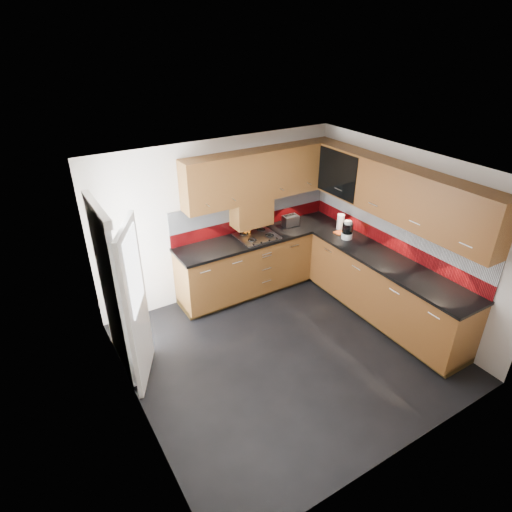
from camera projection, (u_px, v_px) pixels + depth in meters
room at (291, 250)px, 4.86m from camera, size 4.00×3.80×2.64m
base_cabinets at (318, 276)px, 6.39m from camera, size 2.70×3.20×0.95m
countertop at (321, 249)px, 6.14m from camera, size 2.72×3.22×0.04m
backsplash at (324, 221)px, 6.27m from camera, size 2.70×3.20×0.54m
upper_cabinets at (332, 184)px, 5.84m from camera, size 2.50×3.20×0.72m
extractor_hood at (251, 212)px, 6.39m from camera, size 0.60×0.33×0.40m
glass_cabinet at (345, 171)px, 6.26m from camera, size 0.32×0.80×0.66m
back_door at (122, 298)px, 4.83m from camera, size 0.42×1.19×2.04m
gas_hob at (257, 236)px, 6.42m from camera, size 0.58×0.51×0.05m
utensil_pot at (247, 227)px, 6.50m from camera, size 0.13×0.13×0.45m
toaster at (290, 221)px, 6.75m from camera, size 0.25×0.16×0.18m
food_processor at (347, 231)px, 6.33m from camera, size 0.17×0.17×0.28m
paper_towel at (341, 222)px, 6.63m from camera, size 0.12×0.12×0.24m
orange_cloth at (340, 233)px, 6.55m from camera, size 0.16×0.14×0.02m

